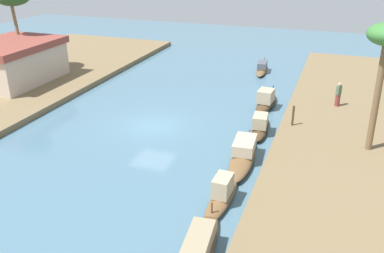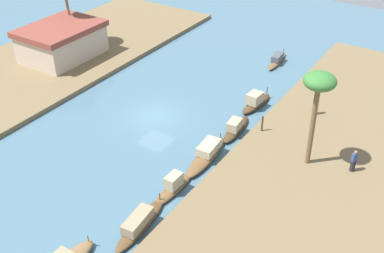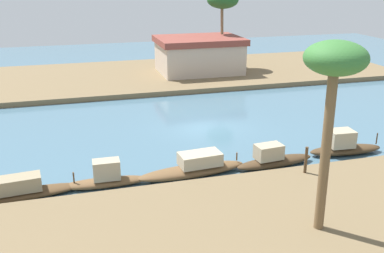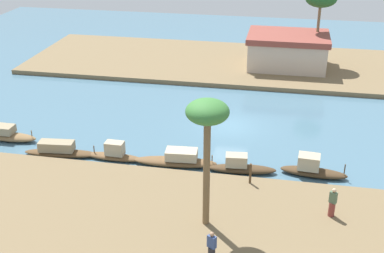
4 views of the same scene
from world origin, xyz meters
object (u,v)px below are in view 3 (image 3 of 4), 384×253
Objects in this scene: sampan_open_hull at (344,146)px; palm_tree_right_tall at (223,1)px; riverside_building at (199,54)px; palm_tree_left_near at (334,70)px; sampan_downstream_large at (194,167)px; sampan_midstream at (273,159)px; sampan_with_tall_canopy at (18,191)px; mooring_post at (306,160)px; sampan_upstream_small at (105,178)px.

sampan_open_hull is 0.57× the size of palm_tree_right_tall.
sampan_open_hull is 22.69m from palm_tree_right_tall.
palm_tree_left_near is at bearing -97.20° from riverside_building.
sampan_open_hull is (8.48, 0.34, 0.07)m from sampan_downstream_large.
sampan_open_hull reaches higher than sampan_downstream_large.
riverside_building reaches higher than sampan_midstream.
palm_tree_right_tall is at bearing 46.71° from sampan_with_tall_canopy.
sampan_with_tall_canopy is 12.95m from mooring_post.
sampan_midstream is at bearing -5.29° from sampan_with_tall_canopy.
sampan_open_hull is 0.81× the size of sampan_with_tall_canopy.
sampan_upstream_small is at bearing 167.92° from mooring_post.
sampan_downstream_large is 7.98m from sampan_with_tall_canopy.
palm_tree_right_tall reaches higher than sampan_upstream_small.
mooring_post is 0.19× the size of palm_tree_left_near.
sampan_open_hull is at bearing -91.87° from palm_tree_right_tall.
sampan_midstream reaches higher than sampan_with_tall_canopy.
sampan_downstream_large is at bearing 157.98° from mooring_post.
palm_tree_left_near is 27.57m from riverside_building.
sampan_downstream_large is 5.26m from mooring_post.
palm_tree_right_tall is at bearing 27.72° from riverside_building.
sampan_with_tall_canopy is at bearing 176.94° from sampan_downstream_large.
sampan_with_tall_canopy is at bearing 172.18° from mooring_post.
sampan_upstream_small is (-8.35, 0.09, 0.01)m from sampan_midstream.
sampan_open_hull is at bearing 50.12° from palm_tree_left_near.
palm_tree_right_tall reaches higher than sampan_midstream.
palm_tree_right_tall is 0.93× the size of riverside_building.
sampan_with_tall_canopy is 0.75× the size of palm_tree_left_near.
sampan_downstream_large is at bearing -112.55° from palm_tree_right_tall.
palm_tree_right_tall reaches higher than sampan_with_tall_canopy.
sampan_midstream is 0.59× the size of palm_tree_right_tall.
sampan_upstream_small is at bearing -174.14° from sampan_open_hull.
sampan_midstream is at bearing 111.64° from mooring_post.
palm_tree_left_near is at bearing -102.42° from palm_tree_right_tall.
sampan_midstream reaches higher than sampan_downstream_large.
sampan_open_hull is 0.54× the size of riverside_building.
mooring_post is at bearing -143.46° from sampan_open_hull.
palm_tree_left_near is at bearing -39.66° from sampan_upstream_small.
riverside_building is at bearing 68.23° from sampan_downstream_large.
sampan_open_hull is at bearing -3.88° from sampan_with_tall_canopy.
riverside_building reaches higher than mooring_post.
sampan_upstream_small is at bearing 174.04° from sampan_midstream.
palm_tree_left_near reaches higher than riverside_building.
mooring_post is at bearing -26.50° from sampan_downstream_large.
sampan_upstream_small is 0.59× the size of palm_tree_left_near.
sampan_open_hull is 0.61× the size of palm_tree_left_near.
palm_tree_left_near is 0.95× the size of palm_tree_right_tall.
sampan_downstream_large is 0.80× the size of palm_tree_left_near.
sampan_with_tall_canopy is 0.66× the size of riverside_building.
mooring_post is at bearing -73.70° from sampan_midstream.
palm_tree_right_tall is (5.09, 22.24, 6.32)m from sampan_midstream.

